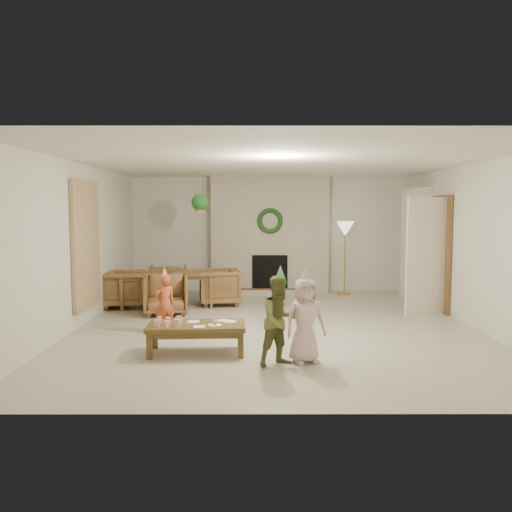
{
  "coord_description": "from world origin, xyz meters",
  "views": [
    {
      "loc": [
        -0.31,
        -7.97,
        1.8
      ],
      "look_at": [
        -0.3,
        0.4,
        1.05
      ],
      "focal_mm": 36.77,
      "sensor_mm": 36.0,
      "label": 1
    }
  ],
  "objects_px": {
    "dining_chair_near": "(166,295)",
    "child_pink": "(305,320)",
    "dining_table": "(167,290)",
    "dining_chair_right": "(219,287)",
    "dining_chair_left": "(125,289)",
    "coffee_table_top": "(196,326)",
    "dining_chair_far": "(168,282)",
    "child_red": "(165,304)",
    "child_plaid": "(280,321)"
  },
  "relations": [
    {
      "from": "dining_chair_near",
      "to": "child_pink",
      "type": "relative_size",
      "value": 0.75
    },
    {
      "from": "dining_table",
      "to": "dining_chair_right",
      "type": "bearing_deg",
      "value": 0.0
    },
    {
      "from": "dining_chair_near",
      "to": "dining_chair_left",
      "type": "relative_size",
      "value": 1.0
    },
    {
      "from": "dining_chair_right",
      "to": "coffee_table_top",
      "type": "xyz_separation_m",
      "value": [
        -0.06,
        -3.33,
        0.0
      ]
    },
    {
      "from": "dining_chair_right",
      "to": "coffee_table_top",
      "type": "bearing_deg",
      "value": -9.03
    },
    {
      "from": "dining_chair_far",
      "to": "child_pink",
      "type": "bearing_deg",
      "value": 110.05
    },
    {
      "from": "dining_chair_far",
      "to": "child_pink",
      "type": "distance_m",
      "value": 4.94
    },
    {
      "from": "dining_chair_left",
      "to": "child_red",
      "type": "relative_size",
      "value": 0.88
    },
    {
      "from": "coffee_table_top",
      "to": "child_red",
      "type": "xyz_separation_m",
      "value": [
        -0.58,
        1.09,
        0.08
      ]
    },
    {
      "from": "dining_chair_far",
      "to": "coffee_table_top",
      "type": "distance_m",
      "value": 4.09
    },
    {
      "from": "dining_chair_right",
      "to": "child_plaid",
      "type": "relative_size",
      "value": 0.72
    },
    {
      "from": "dining_chair_right",
      "to": "child_pink",
      "type": "xyz_separation_m",
      "value": [
        1.26,
        -3.73,
        0.16
      ]
    },
    {
      "from": "dining_table",
      "to": "dining_chair_left",
      "type": "xyz_separation_m",
      "value": [
        -0.76,
        -0.11,
        0.03
      ]
    },
    {
      "from": "dining_chair_far",
      "to": "child_pink",
      "type": "relative_size",
      "value": 0.75
    },
    {
      "from": "coffee_table_top",
      "to": "dining_chair_near",
      "type": "bearing_deg",
      "value": 105.34
    },
    {
      "from": "dining_chair_far",
      "to": "child_plaid",
      "type": "relative_size",
      "value": 0.72
    },
    {
      "from": "dining_chair_left",
      "to": "dining_table",
      "type": "bearing_deg",
      "value": -90.0
    },
    {
      "from": "dining_chair_left",
      "to": "dining_chair_right",
      "type": "distance_m",
      "value": 1.74
    },
    {
      "from": "dining_chair_right",
      "to": "child_plaid",
      "type": "bearing_deg",
      "value": 6.09
    },
    {
      "from": "dining_table",
      "to": "dining_chair_far",
      "type": "bearing_deg",
      "value": 90.0
    },
    {
      "from": "dining_chair_left",
      "to": "coffee_table_top",
      "type": "height_order",
      "value": "dining_chair_left"
    },
    {
      "from": "coffee_table_top",
      "to": "child_red",
      "type": "distance_m",
      "value": 1.24
    },
    {
      "from": "dining_chair_far",
      "to": "child_red",
      "type": "distance_m",
      "value": 2.91
    },
    {
      "from": "dining_chair_near",
      "to": "dining_chair_far",
      "type": "xyz_separation_m",
      "value": [
        -0.22,
        1.53,
        0.0
      ]
    },
    {
      "from": "dining_table",
      "to": "child_plaid",
      "type": "distance_m",
      "value": 4.17
    },
    {
      "from": "dining_chair_near",
      "to": "child_pink",
      "type": "distance_m",
      "value": 3.54
    },
    {
      "from": "dining_chair_left",
      "to": "child_red",
      "type": "distance_m",
      "value": 2.28
    },
    {
      "from": "dining_chair_far",
      "to": "coffee_table_top",
      "type": "bearing_deg",
      "value": 96.19
    },
    {
      "from": "dining_table",
      "to": "dining_chair_near",
      "type": "height_order",
      "value": "dining_chair_near"
    },
    {
      "from": "child_red",
      "to": "child_plaid",
      "type": "xyz_separation_m",
      "value": [
        1.6,
        -1.59,
        0.09
      ]
    },
    {
      "from": "dining_chair_near",
      "to": "coffee_table_top",
      "type": "distance_m",
      "value": 2.56
    },
    {
      "from": "dining_chair_left",
      "to": "dining_chair_far",
      "type": "bearing_deg",
      "value": -45.0
    },
    {
      "from": "dining_chair_far",
      "to": "child_plaid",
      "type": "distance_m",
      "value": 4.91
    },
    {
      "from": "dining_chair_left",
      "to": "child_pink",
      "type": "relative_size",
      "value": 0.75
    },
    {
      "from": "child_red",
      "to": "child_pink",
      "type": "height_order",
      "value": "child_pink"
    },
    {
      "from": "child_pink",
      "to": "dining_chair_near",
      "type": "bearing_deg",
      "value": 109.06
    },
    {
      "from": "child_pink",
      "to": "child_plaid",
      "type": "bearing_deg",
      "value": -178.51
    },
    {
      "from": "dining_chair_far",
      "to": "dining_chair_left",
      "type": "xyz_separation_m",
      "value": [
        -0.66,
        -0.87,
        0.0
      ]
    },
    {
      "from": "dining_chair_far",
      "to": "dining_chair_right",
      "type": "xyz_separation_m",
      "value": [
        1.06,
        -0.63,
        0.0
      ]
    },
    {
      "from": "dining_chair_right",
      "to": "coffee_table_top",
      "type": "relative_size",
      "value": 0.62
    },
    {
      "from": "dining_chair_left",
      "to": "child_plaid",
      "type": "xyz_separation_m",
      "value": [
        2.68,
        -3.59,
        0.18
      ]
    },
    {
      "from": "dining_chair_left",
      "to": "child_red",
      "type": "height_order",
      "value": "child_red"
    },
    {
      "from": "dining_chair_near",
      "to": "coffee_table_top",
      "type": "bearing_deg",
      "value": -80.08
    },
    {
      "from": "dining_table",
      "to": "dining_chair_near",
      "type": "distance_m",
      "value": 0.77
    },
    {
      "from": "dining_chair_left",
      "to": "child_pink",
      "type": "distance_m",
      "value": 4.59
    },
    {
      "from": "dining_table",
      "to": "child_plaid",
      "type": "xyz_separation_m",
      "value": [
        1.92,
        -3.7,
        0.21
      ]
    },
    {
      "from": "dining_chair_left",
      "to": "child_plaid",
      "type": "distance_m",
      "value": 4.49
    },
    {
      "from": "dining_table",
      "to": "dining_chair_left",
      "type": "height_order",
      "value": "dining_chair_left"
    },
    {
      "from": "dining_chair_left",
      "to": "coffee_table_top",
      "type": "xyz_separation_m",
      "value": [
        1.66,
        -3.09,
        0.0
      ]
    },
    {
      "from": "coffee_table_top",
      "to": "dining_chair_far",
      "type": "bearing_deg",
      "value": 101.61
    }
  ]
}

